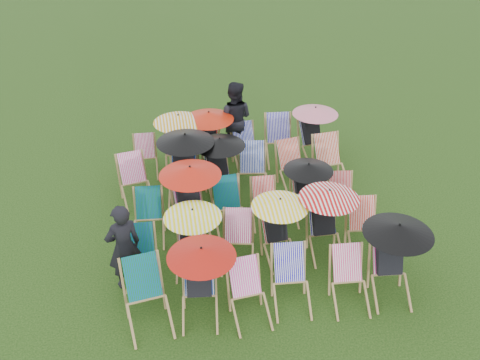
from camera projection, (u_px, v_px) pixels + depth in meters
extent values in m
plane|color=black|center=(247.00, 225.00, 10.58)|extent=(100.00, 100.00, 0.00)
cube|color=#0A6C24|center=(142.00, 277.00, 8.31)|extent=(0.59, 0.47, 0.64)
cube|color=navy|center=(199.00, 276.00, 8.46)|extent=(0.51, 0.40, 0.56)
cube|color=black|center=(199.00, 278.00, 8.42)|extent=(0.44, 0.45, 0.58)
sphere|color=tan|center=(198.00, 260.00, 8.34)|extent=(0.20, 0.20, 0.20)
cylinder|color=black|center=(202.00, 268.00, 8.25)|extent=(0.03, 0.03, 0.68)
cone|color=#B0130A|center=(201.00, 252.00, 8.08)|extent=(1.07, 1.07, 0.17)
cube|color=#FF33AE|center=(245.00, 277.00, 8.45)|extent=(0.50, 0.39, 0.56)
cube|color=#1108AC|center=(289.00, 263.00, 8.69)|extent=(0.51, 0.40, 0.58)
cube|color=#F1307A|center=(347.00, 263.00, 8.72)|extent=(0.49, 0.38, 0.56)
cube|color=#E22D84|center=(388.00, 254.00, 8.85)|extent=(0.53, 0.41, 0.59)
cube|color=black|center=(389.00, 256.00, 8.81)|extent=(0.45, 0.46, 0.62)
sphere|color=tan|center=(390.00, 237.00, 8.72)|extent=(0.22, 0.22, 0.22)
cylinder|color=black|center=(396.00, 245.00, 8.63)|extent=(0.03, 0.03, 0.72)
cone|color=black|center=(399.00, 229.00, 8.45)|extent=(1.13, 1.13, 0.17)
cube|color=#096323|center=(140.00, 240.00, 9.23)|extent=(0.47, 0.36, 0.54)
cube|color=#CF2978|center=(191.00, 235.00, 9.40)|extent=(0.48, 0.38, 0.52)
cube|color=black|center=(191.00, 237.00, 9.36)|extent=(0.42, 0.43, 0.55)
sphere|color=tan|center=(190.00, 220.00, 9.28)|extent=(0.19, 0.19, 0.19)
cylinder|color=black|center=(193.00, 227.00, 9.20)|extent=(0.03, 0.03, 0.64)
cone|color=#FCF20D|center=(193.00, 213.00, 9.04)|extent=(1.00, 1.00, 0.16)
cube|color=#D12970|center=(238.00, 226.00, 9.55)|extent=(0.54, 0.44, 0.56)
cube|color=red|center=(274.00, 225.00, 9.63)|extent=(0.48, 0.38, 0.53)
cube|color=black|center=(275.00, 227.00, 9.59)|extent=(0.42, 0.43, 0.55)
sphere|color=tan|center=(274.00, 211.00, 9.51)|extent=(0.19, 0.19, 0.19)
cylinder|color=black|center=(279.00, 216.00, 9.44)|extent=(0.03, 0.03, 0.64)
cone|color=yellow|center=(280.00, 203.00, 9.28)|extent=(1.01, 1.01, 0.16)
cube|color=#0C068E|center=(322.00, 218.00, 9.76)|extent=(0.47, 0.35, 0.56)
cube|color=black|center=(323.00, 219.00, 9.72)|extent=(0.40, 0.41, 0.59)
sphere|color=tan|center=(323.00, 202.00, 9.63)|extent=(0.21, 0.21, 0.21)
cylinder|color=black|center=(328.00, 209.00, 9.55)|extent=(0.03, 0.03, 0.68)
cone|color=#B8090A|center=(329.00, 194.00, 9.38)|extent=(1.08, 1.08, 0.17)
cube|color=red|center=(362.00, 213.00, 9.85)|extent=(0.51, 0.40, 0.57)
cube|color=#096822|center=(148.00, 203.00, 10.14)|extent=(0.50, 0.39, 0.56)
cube|color=#F130A4|center=(187.00, 196.00, 10.24)|extent=(0.55, 0.43, 0.61)
cube|color=black|center=(188.00, 198.00, 10.20)|extent=(0.47, 0.49, 0.63)
sphere|color=tan|center=(186.00, 180.00, 10.11)|extent=(0.22, 0.22, 0.22)
cylinder|color=black|center=(191.00, 186.00, 10.03)|extent=(0.03, 0.03, 0.74)
cone|color=red|center=(190.00, 171.00, 9.85)|extent=(1.17, 1.17, 0.18)
cube|color=#0A703A|center=(226.00, 192.00, 10.39)|extent=(0.52, 0.40, 0.59)
cube|color=red|center=(263.00, 191.00, 10.59)|extent=(0.45, 0.34, 0.52)
cube|color=red|center=(303.00, 187.00, 10.70)|extent=(0.44, 0.33, 0.51)
cube|color=black|center=(304.00, 189.00, 10.66)|extent=(0.37, 0.38, 0.53)
sphere|color=tan|center=(303.00, 175.00, 10.59)|extent=(0.19, 0.19, 0.19)
cylinder|color=black|center=(308.00, 179.00, 10.52)|extent=(0.03, 0.03, 0.62)
cone|color=black|center=(309.00, 167.00, 10.36)|extent=(0.98, 0.98, 0.15)
cube|color=red|center=(340.00, 186.00, 10.73)|extent=(0.48, 0.38, 0.52)
cube|color=#FB328E|center=(132.00, 168.00, 11.16)|extent=(0.56, 0.45, 0.59)
cube|color=navy|center=(184.00, 162.00, 11.28)|extent=(0.58, 0.47, 0.62)
cube|color=black|center=(184.00, 164.00, 11.23)|extent=(0.50, 0.52, 0.65)
sphere|color=tan|center=(183.00, 147.00, 11.14)|extent=(0.23, 0.23, 0.23)
cylinder|color=black|center=(186.00, 153.00, 11.04)|extent=(0.03, 0.03, 0.76)
cone|color=black|center=(185.00, 138.00, 10.85)|extent=(1.19, 1.19, 0.18)
cube|color=#120799|center=(216.00, 164.00, 11.36)|extent=(0.51, 0.41, 0.55)
cube|color=black|center=(217.00, 165.00, 11.32)|extent=(0.45, 0.46, 0.58)
sphere|color=tan|center=(215.00, 150.00, 11.24)|extent=(0.20, 0.20, 0.20)
cylinder|color=black|center=(220.00, 155.00, 11.17)|extent=(0.03, 0.03, 0.68)
cone|color=black|center=(220.00, 142.00, 11.00)|extent=(1.07, 1.07, 0.17)
cube|color=#072093|center=(252.00, 157.00, 11.47)|extent=(0.57, 0.46, 0.62)
cube|color=red|center=(289.00, 154.00, 11.67)|extent=(0.54, 0.43, 0.58)
cube|color=red|center=(327.00, 149.00, 11.74)|extent=(0.56, 0.43, 0.63)
cube|color=#CC2867|center=(145.00, 146.00, 12.12)|extent=(0.44, 0.33, 0.51)
cube|color=#ED2FA3|center=(177.00, 140.00, 12.17)|extent=(0.51, 0.39, 0.58)
cube|color=black|center=(177.00, 142.00, 12.13)|extent=(0.44, 0.45, 0.61)
sphere|color=tan|center=(176.00, 127.00, 12.04)|extent=(0.21, 0.21, 0.21)
cylinder|color=black|center=(179.00, 132.00, 11.96)|extent=(0.03, 0.03, 0.71)
cone|color=orange|center=(178.00, 119.00, 11.78)|extent=(1.12, 1.12, 0.17)
cube|color=red|center=(207.00, 137.00, 12.31)|extent=(0.55, 0.45, 0.58)
cube|color=black|center=(207.00, 138.00, 12.27)|extent=(0.48, 0.49, 0.61)
sphere|color=tan|center=(207.00, 124.00, 12.18)|extent=(0.21, 0.21, 0.21)
cylinder|color=black|center=(209.00, 129.00, 12.09)|extent=(0.03, 0.03, 0.71)
cone|color=#B9200A|center=(209.00, 116.00, 11.91)|extent=(1.12, 1.12, 0.17)
cube|color=#0813AF|center=(243.00, 135.00, 12.41)|extent=(0.51, 0.39, 0.57)
cube|color=#0F079B|center=(278.00, 128.00, 12.59)|extent=(0.57, 0.44, 0.64)
cube|color=#07149B|center=(310.00, 131.00, 12.64)|extent=(0.52, 0.42, 0.55)
cube|color=black|center=(311.00, 132.00, 12.60)|extent=(0.45, 0.46, 0.58)
sphere|color=tan|center=(310.00, 119.00, 12.51)|extent=(0.20, 0.20, 0.20)
cylinder|color=black|center=(314.00, 123.00, 12.45)|extent=(0.03, 0.03, 0.67)
cone|color=#D46C7E|center=(315.00, 111.00, 12.28)|extent=(1.06, 1.06, 0.16)
imported|color=black|center=(124.00, 247.00, 8.77)|extent=(0.69, 0.57, 1.63)
imported|color=black|center=(234.00, 119.00, 12.50)|extent=(1.08, 0.96, 1.84)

